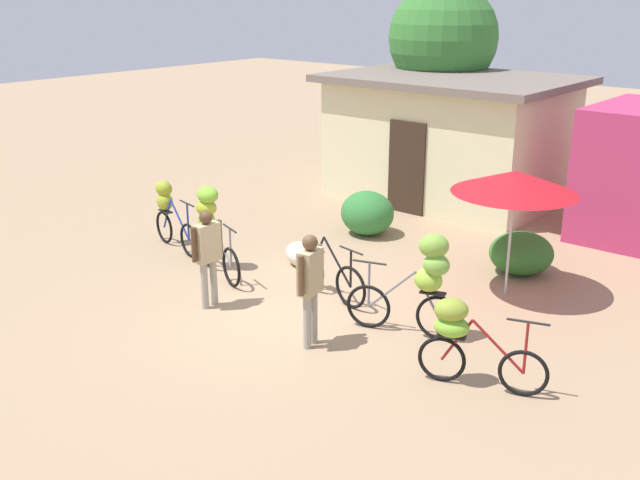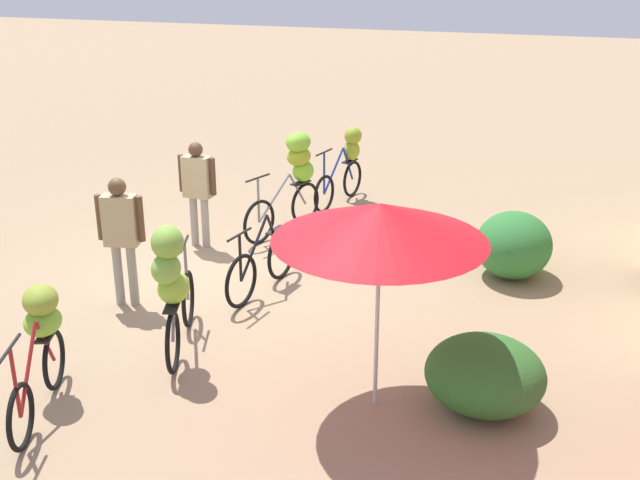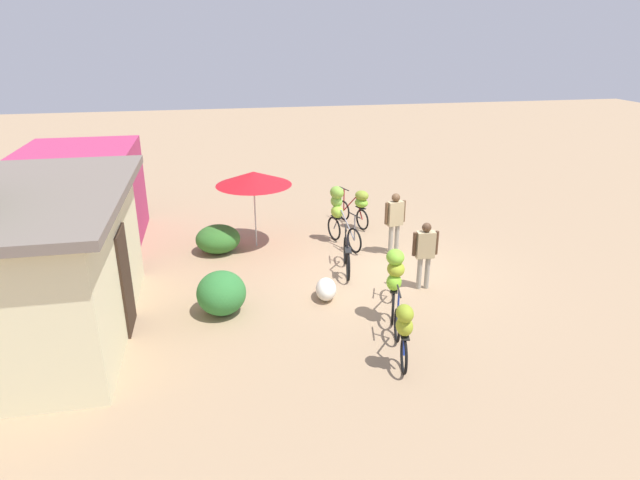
{
  "view_description": "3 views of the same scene",
  "coord_description": "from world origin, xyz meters",
  "px_view_note": "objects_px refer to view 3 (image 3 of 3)",
  "views": [
    {
      "loc": [
        7.12,
        -7.61,
        4.7
      ],
      "look_at": [
        -0.01,
        0.86,
        0.91
      ],
      "focal_mm": 41.69,
      "sensor_mm": 36.0,
      "label": 1
    },
    {
      "loc": [
        8.64,
        4.25,
        4.2
      ],
      "look_at": [
        0.22,
        1.57,
        0.79
      ],
      "focal_mm": 43.97,
      "sensor_mm": 36.0,
      "label": 2
    },
    {
      "loc": [
        -11.17,
        3.69,
        5.37
      ],
      "look_at": [
        -0.01,
        1.5,
        0.94
      ],
      "focal_mm": 30.24,
      "sensor_mm": 36.0,
      "label": 3
    }
  ],
  "objects_px": {
    "bicycle_leftmost": "(403,328)",
    "bicycle_by_shop": "(339,211)",
    "building_low": "(21,267)",
    "shop_pink": "(83,196)",
    "person_bystander": "(395,217)",
    "bicycle_center_loaded": "(347,257)",
    "bicycle_near_pile": "(395,276)",
    "produce_sack": "(326,289)",
    "market_umbrella": "(254,178)",
    "bicycle_rightmost": "(358,204)",
    "person_vendor": "(425,249)"
  },
  "relations": [
    {
      "from": "bicycle_leftmost",
      "to": "bicycle_center_loaded",
      "type": "relative_size",
      "value": 0.98
    },
    {
      "from": "shop_pink",
      "to": "market_umbrella",
      "type": "xyz_separation_m",
      "value": [
        -1.23,
        -4.44,
        0.57
      ]
    },
    {
      "from": "bicycle_rightmost",
      "to": "produce_sack",
      "type": "relative_size",
      "value": 2.18
    },
    {
      "from": "bicycle_leftmost",
      "to": "bicycle_by_shop",
      "type": "bearing_deg",
      "value": -2.2
    },
    {
      "from": "bicycle_leftmost",
      "to": "bicycle_center_loaded",
      "type": "distance_m",
      "value": 3.93
    },
    {
      "from": "bicycle_leftmost",
      "to": "building_low",
      "type": "bearing_deg",
      "value": 71.35
    },
    {
      "from": "market_umbrella",
      "to": "bicycle_rightmost",
      "type": "xyz_separation_m",
      "value": [
        0.9,
        -3.04,
        -1.16
      ]
    },
    {
      "from": "bicycle_rightmost",
      "to": "bicycle_near_pile",
      "type": "bearing_deg",
      "value": 172.61
    },
    {
      "from": "bicycle_center_loaded",
      "to": "person_bystander",
      "type": "distance_m",
      "value": 1.78
    },
    {
      "from": "building_low",
      "to": "bicycle_leftmost",
      "type": "distance_m",
      "value": 6.85
    },
    {
      "from": "person_vendor",
      "to": "building_low",
      "type": "bearing_deg",
      "value": 93.77
    },
    {
      "from": "shop_pink",
      "to": "bicycle_rightmost",
      "type": "xyz_separation_m",
      "value": [
        -0.33,
        -7.48,
        -0.58
      ]
    },
    {
      "from": "produce_sack",
      "to": "person_vendor",
      "type": "distance_m",
      "value": 2.33
    },
    {
      "from": "bicycle_rightmost",
      "to": "person_bystander",
      "type": "distance_m",
      "value": 2.17
    },
    {
      "from": "shop_pink",
      "to": "bicycle_center_loaded",
      "type": "distance_m",
      "value": 7.26
    },
    {
      "from": "market_umbrella",
      "to": "bicycle_near_pile",
      "type": "distance_m",
      "value": 5.07
    },
    {
      "from": "bicycle_leftmost",
      "to": "bicycle_rightmost",
      "type": "xyz_separation_m",
      "value": [
        6.86,
        -1.06,
        -0.01
      ]
    },
    {
      "from": "bicycle_near_pile",
      "to": "produce_sack",
      "type": "xyz_separation_m",
      "value": [
        1.06,
        1.15,
        -0.69
      ]
    },
    {
      "from": "building_low",
      "to": "bicycle_rightmost",
      "type": "relative_size",
      "value": 3.49
    },
    {
      "from": "market_umbrella",
      "to": "bicycle_leftmost",
      "type": "height_order",
      "value": "market_umbrella"
    },
    {
      "from": "bicycle_leftmost",
      "to": "bicycle_center_loaded",
      "type": "xyz_separation_m",
      "value": [
        3.91,
        0.01,
        -0.34
      ]
    },
    {
      "from": "shop_pink",
      "to": "person_bystander",
      "type": "distance_m",
      "value": 8.23
    },
    {
      "from": "person_vendor",
      "to": "bicycle_near_pile",
      "type": "bearing_deg",
      "value": 136.65
    },
    {
      "from": "bicycle_leftmost",
      "to": "bicycle_center_loaded",
      "type": "bearing_deg",
      "value": 0.13
    },
    {
      "from": "bicycle_center_loaded",
      "to": "person_bystander",
      "type": "xyz_separation_m",
      "value": [
        0.84,
        -1.44,
        0.61
      ]
    },
    {
      "from": "produce_sack",
      "to": "person_bystander",
      "type": "height_order",
      "value": "person_bystander"
    },
    {
      "from": "market_umbrella",
      "to": "produce_sack",
      "type": "distance_m",
      "value": 3.91
    },
    {
      "from": "building_low",
      "to": "bicycle_by_shop",
      "type": "xyz_separation_m",
      "value": [
        3.6,
        -6.68,
        -0.51
      ]
    },
    {
      "from": "shop_pink",
      "to": "bicycle_by_shop",
      "type": "xyz_separation_m",
      "value": [
        -1.42,
        -6.64,
        -0.37
      ]
    },
    {
      "from": "produce_sack",
      "to": "person_bystander",
      "type": "relative_size",
      "value": 0.43
    },
    {
      "from": "building_low",
      "to": "bicycle_near_pile",
      "type": "relative_size",
      "value": 3.19
    },
    {
      "from": "bicycle_by_shop",
      "to": "produce_sack",
      "type": "distance_m",
      "value": 3.37
    },
    {
      "from": "shop_pink",
      "to": "market_umbrella",
      "type": "relative_size",
      "value": 1.57
    },
    {
      "from": "bicycle_by_shop",
      "to": "person_bystander",
      "type": "relative_size",
      "value": 1.01
    },
    {
      "from": "bicycle_leftmost",
      "to": "bicycle_by_shop",
      "type": "height_order",
      "value": "bicycle_by_shop"
    },
    {
      "from": "building_low",
      "to": "bicycle_center_loaded",
      "type": "height_order",
      "value": "building_low"
    },
    {
      "from": "bicycle_by_shop",
      "to": "market_umbrella",
      "type": "bearing_deg",
      "value": 85.14
    },
    {
      "from": "building_low",
      "to": "person_vendor",
      "type": "bearing_deg",
      "value": -86.23
    },
    {
      "from": "building_low",
      "to": "shop_pink",
      "type": "relative_size",
      "value": 1.66
    },
    {
      "from": "market_umbrella",
      "to": "produce_sack",
      "type": "xyz_separation_m",
      "value": [
        -3.34,
        -1.21,
        -1.64
      ]
    },
    {
      "from": "market_umbrella",
      "to": "bicycle_near_pile",
      "type": "xyz_separation_m",
      "value": [
        -4.39,
        -2.35,
        -0.95
      ]
    },
    {
      "from": "bicycle_by_shop",
      "to": "bicycle_rightmost",
      "type": "distance_m",
      "value": 1.39
    },
    {
      "from": "bicycle_center_loaded",
      "to": "bicycle_near_pile",
      "type": "bearing_deg",
      "value": -170.83
    },
    {
      "from": "bicycle_near_pile",
      "to": "bicycle_rightmost",
      "type": "bearing_deg",
      "value": -7.39
    },
    {
      "from": "bicycle_center_loaded",
      "to": "bicycle_rightmost",
      "type": "height_order",
      "value": "bicycle_rightmost"
    },
    {
      "from": "building_low",
      "to": "bicycle_by_shop",
      "type": "distance_m",
      "value": 7.6
    },
    {
      "from": "shop_pink",
      "to": "produce_sack",
      "type": "bearing_deg",
      "value": -128.98
    },
    {
      "from": "bicycle_near_pile",
      "to": "market_umbrella",
      "type": "bearing_deg",
      "value": 28.18
    },
    {
      "from": "bicycle_center_loaded",
      "to": "person_vendor",
      "type": "bearing_deg",
      "value": -129.99
    },
    {
      "from": "market_umbrella",
      "to": "bicycle_near_pile",
      "type": "relative_size",
      "value": 1.22
    }
  ]
}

